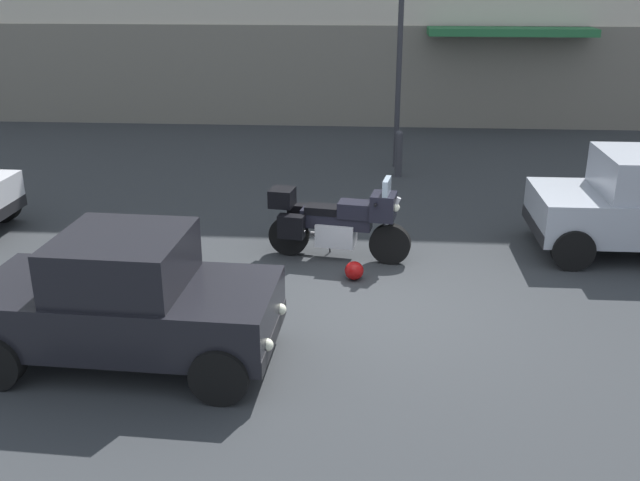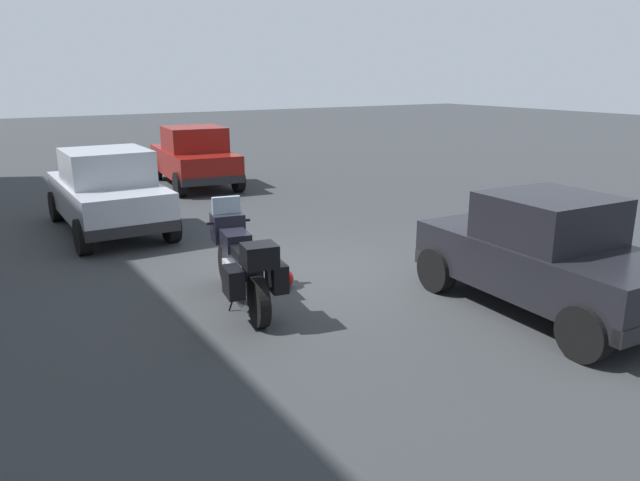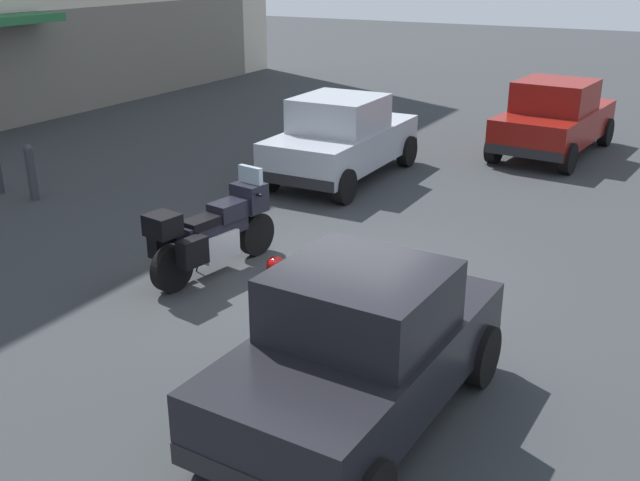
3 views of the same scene
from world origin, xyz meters
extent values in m
plane|color=#2D3033|center=(0.00, 0.00, 0.00)|extent=(80.00, 80.00, 0.00)
cube|color=#6D675C|center=(0.00, 11.78, 1.40)|extent=(30.19, 0.12, 2.80)
cube|color=#236638|center=(3.63, 11.35, 2.70)|extent=(4.40, 1.10, 0.20)
cylinder|color=black|center=(0.29, 1.54, 0.32)|extent=(0.65, 0.24, 0.64)
cylinder|color=black|center=(-1.31, 1.81, 0.32)|extent=(0.65, 0.24, 0.64)
cylinder|color=#B7B7BC|center=(0.27, 1.54, 0.75)|extent=(0.33, 0.12, 0.68)
cube|color=#B7B7BC|center=(-0.55, 1.68, 0.42)|extent=(0.66, 0.49, 0.36)
cube|color=black|center=(-0.55, 1.68, 0.66)|extent=(1.13, 0.46, 0.28)
cube|color=black|center=(-0.25, 1.63, 0.84)|extent=(0.57, 0.42, 0.24)
cube|color=black|center=(-0.75, 1.71, 0.80)|extent=(0.60, 0.39, 0.12)
cube|color=black|center=(0.17, 1.56, 0.92)|extent=(0.43, 0.49, 0.40)
cube|color=#8C9EAD|center=(0.21, 1.55, 1.22)|extent=(0.14, 0.41, 0.28)
sphere|color=#EAEACC|center=(0.35, 1.53, 0.92)|extent=(0.14, 0.14, 0.14)
cylinder|color=black|center=(0.09, 1.57, 1.02)|extent=(0.14, 0.62, 0.04)
cylinder|color=#B7B7BC|center=(-1.11, 1.98, 0.30)|extent=(0.56, 0.18, 0.09)
cube|color=black|center=(-1.15, 2.06, 0.58)|extent=(0.43, 0.26, 0.36)
cube|color=black|center=(-1.24, 1.51, 0.58)|extent=(0.43, 0.26, 0.36)
cube|color=black|center=(-1.41, 1.82, 0.95)|extent=(0.42, 0.45, 0.28)
cylinder|color=black|center=(-0.67, 1.88, 0.15)|extent=(0.04, 0.13, 0.29)
sphere|color=#990C0C|center=(-0.25, 0.88, 0.14)|extent=(0.28, 0.28, 0.28)
cube|color=#8C9EAD|center=(3.60, 2.27, 1.32)|extent=(0.06, 1.39, 0.51)
cube|color=black|center=(2.65, 2.27, 0.42)|extent=(0.12, 1.64, 0.20)
cylinder|color=black|center=(3.05, 3.05, 0.32)|extent=(0.64, 0.22, 0.64)
cylinder|color=black|center=(3.05, 1.49, 0.32)|extent=(0.64, 0.22, 0.64)
cylinder|color=black|center=(-6.64, 3.05, 0.32)|extent=(0.65, 0.24, 0.64)
cube|color=black|center=(-2.79, -1.62, 0.64)|extent=(3.47, 1.72, 0.64)
cube|color=black|center=(-2.79, -1.62, 1.26)|extent=(1.47, 1.50, 0.60)
cube|color=#8C9EAD|center=(-2.14, -1.65, 1.26)|extent=(0.12, 1.33, 0.51)
cube|color=#8C9EAD|center=(-3.44, -1.58, 1.26)|extent=(0.12, 1.33, 0.48)
cube|color=black|center=(-1.14, -1.70, 0.42)|extent=(0.20, 1.56, 0.20)
cylinder|color=black|center=(-1.51, -0.94, 0.32)|extent=(0.65, 0.25, 0.64)
cylinder|color=black|center=(-1.58, -2.42, 0.32)|extent=(0.65, 0.25, 0.64)
cylinder|color=black|center=(-4.00, -0.82, 0.32)|extent=(0.65, 0.25, 0.64)
sphere|color=silver|center=(-1.07, -1.27, 0.54)|extent=(0.14, 0.14, 0.14)
sphere|color=silver|center=(-1.11, -2.13, 0.54)|extent=(0.14, 0.14, 0.14)
cylinder|color=#2D2D33|center=(0.55, 7.37, 2.13)|extent=(0.12, 0.12, 4.26)
cylinder|color=#333338|center=(0.58, 6.53, 0.47)|extent=(0.16, 0.16, 0.94)
sphere|color=#333338|center=(0.58, 6.53, 0.94)|extent=(0.16, 0.16, 0.16)
camera|label=1|loc=(-0.08, -8.88, 4.34)|focal=40.48mm
camera|label=2|loc=(-7.63, 4.80, 3.05)|focal=33.76mm
camera|label=3|loc=(-8.20, -4.15, 4.13)|focal=41.62mm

